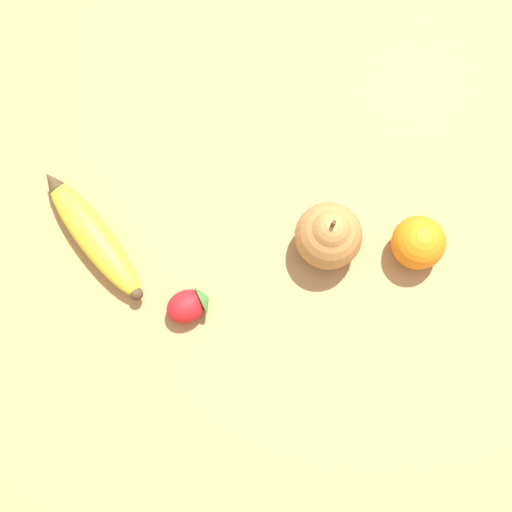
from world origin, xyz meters
The scene contains 5 objects.
ground_plane centered at (0.00, 0.00, 0.00)m, with size 3.00×3.00×0.00m, color #A87A47.
banana centered at (0.15, 0.10, 0.02)m, with size 0.20×0.05×0.04m.
orange centered at (-0.10, -0.22, 0.03)m, with size 0.07×0.07×0.07m.
pear centered at (-0.03, -0.13, 0.05)m, with size 0.08×0.08×0.10m.
strawberry centered at (0.01, 0.05, 0.02)m, with size 0.05×0.06×0.04m.
Camera 1 is at (-0.15, 0.07, 0.88)m, focal length 50.00 mm.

